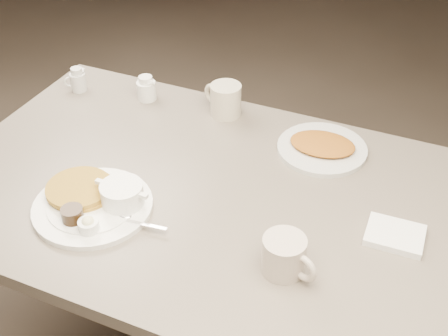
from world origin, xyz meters
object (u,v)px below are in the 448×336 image
at_px(main_plate, 96,200).
at_px(creamer_right, 146,89).
at_px(coffee_mug_near, 285,255).
at_px(diner_table, 221,241).
at_px(coffee_mug_far, 225,100).
at_px(hash_plate, 322,147).
at_px(creamer_left, 78,80).

distance_m(main_plate, creamer_right, 0.53).
distance_m(main_plate, coffee_mug_near, 0.50).
bearing_deg(main_plate, diner_table, 33.30).
relative_size(diner_table, main_plate, 4.09).
bearing_deg(diner_table, main_plate, -146.70).
height_order(main_plate, coffee_mug_near, coffee_mug_near).
distance_m(coffee_mug_far, hash_plate, 0.34).
xyz_separation_m(main_plate, coffee_mug_far, (0.12, 0.53, 0.03)).
distance_m(creamer_right, hash_plate, 0.60).
bearing_deg(creamer_right, creamer_left, -169.68).
bearing_deg(hash_plate, main_plate, -134.22).
relative_size(coffee_mug_far, creamer_left, 1.82).
bearing_deg(hash_plate, creamer_right, 174.96).
height_order(coffee_mug_far, hash_plate, coffee_mug_far).
relative_size(creamer_right, hash_plate, 0.31).
distance_m(creamer_left, creamer_right, 0.24).
relative_size(creamer_left, hash_plate, 0.29).
height_order(diner_table, creamer_right, creamer_right).
distance_m(diner_table, hash_plate, 0.39).
bearing_deg(creamer_right, coffee_mug_near, -39.01).
xyz_separation_m(diner_table, coffee_mug_near, (0.24, -0.19, 0.22)).
xyz_separation_m(diner_table, creamer_right, (-0.41, 0.34, 0.21)).
bearing_deg(coffee_mug_far, main_plate, -102.39).
xyz_separation_m(coffee_mug_near, creamer_left, (-0.88, 0.48, -0.01)).
bearing_deg(coffee_mug_near, main_plate, 178.60).
xyz_separation_m(main_plate, hash_plate, (0.45, 0.46, -0.01)).
height_order(diner_table, main_plate, main_plate).
distance_m(diner_table, main_plate, 0.37).
relative_size(diner_table, creamer_right, 17.69).
relative_size(diner_table, coffee_mug_far, 10.31).
distance_m(main_plate, coffee_mug_far, 0.55).
xyz_separation_m(coffee_mug_far, hash_plate, (0.33, -0.07, -0.04)).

